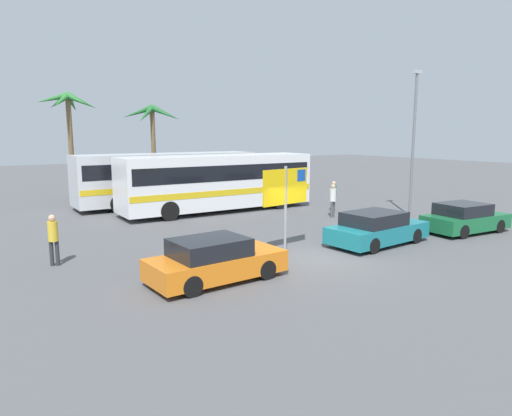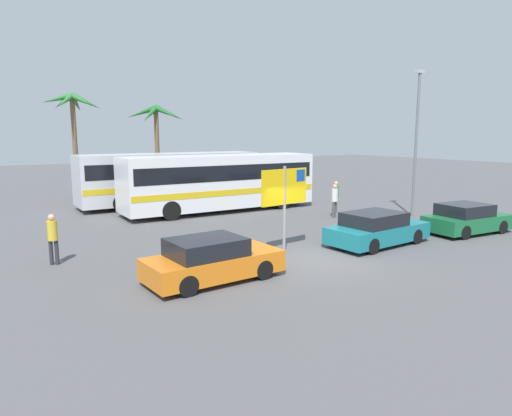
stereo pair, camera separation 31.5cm
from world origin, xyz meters
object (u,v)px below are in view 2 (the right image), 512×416
object	(u,v)px
car_green	(467,219)
pedestrian_crossing_lot	(336,194)
bus_front_coach	(220,180)
car_orange	(212,260)
pedestrian_near_sign	(335,198)
bus_rear_coach	(171,176)
ferry_sign	(286,190)
car_teal	(377,229)
pedestrian_by_bus	(53,235)

from	to	relation	value
car_green	pedestrian_crossing_lot	world-z (taller)	pedestrian_crossing_lot
bus_front_coach	car_orange	distance (m)	12.55
bus_front_coach	pedestrian_near_sign	xyz separation A→B (m)	(4.16, -4.95, -0.74)
pedestrian_crossing_lot	pedestrian_near_sign	bearing A→B (deg)	-112.75
bus_rear_coach	ferry_sign	distance (m)	13.24
bus_rear_coach	ferry_sign	bearing A→B (deg)	-93.03
car_green	bus_rear_coach	bearing A→B (deg)	122.58
car_teal	car_green	distance (m)	5.04
bus_front_coach	pedestrian_by_bus	distance (m)	11.81
ferry_sign	car_teal	size ratio (longest dim) A/B	0.72
car_teal	pedestrian_near_sign	size ratio (longest dim) A/B	2.53
bus_front_coach	car_orange	bearing A→B (deg)	-118.59
car_orange	car_green	distance (m)	12.56
bus_rear_coach	pedestrian_by_bus	xyz separation A→B (m)	(-8.27, -10.50, -0.76)
bus_rear_coach	ferry_sign	world-z (taller)	ferry_sign
bus_rear_coach	car_green	distance (m)	16.86
ferry_sign	car_teal	world-z (taller)	ferry_sign
ferry_sign	pedestrian_near_sign	world-z (taller)	ferry_sign
car_teal	pedestrian_by_bus	size ratio (longest dim) A/B	2.58
pedestrian_near_sign	bus_rear_coach	bearing A→B (deg)	14.22
ferry_sign	pedestrian_crossing_lot	bearing A→B (deg)	28.61
bus_rear_coach	pedestrian_by_bus	world-z (taller)	bus_rear_coach
pedestrian_crossing_lot	car_teal	bearing A→B (deg)	-98.87
pedestrian_near_sign	car_orange	bearing A→B (deg)	102.39
car_orange	pedestrian_crossing_lot	size ratio (longest dim) A/B	2.43
pedestrian_crossing_lot	pedestrian_near_sign	world-z (taller)	pedestrian_near_sign
bus_front_coach	pedestrian_near_sign	bearing A→B (deg)	-50.01
ferry_sign	pedestrian_near_sign	xyz separation A→B (m)	(6.31, 4.41, -1.28)
car_green	pedestrian_near_sign	xyz separation A→B (m)	(-2.42, 5.98, 0.41)
ferry_sign	pedestrian_near_sign	bearing A→B (deg)	26.44
car_orange	pedestrian_crossing_lot	bearing A→B (deg)	29.09
ferry_sign	car_orange	world-z (taller)	ferry_sign
ferry_sign	bus_rear_coach	bearing A→B (deg)	78.48
pedestrian_by_bus	pedestrian_crossing_lot	size ratio (longest dim) A/B	1.00
ferry_sign	pedestrian_near_sign	size ratio (longest dim) A/B	1.81
bus_front_coach	car_teal	xyz separation A→B (m)	(1.56, -10.37, -1.15)
bus_rear_coach	car_teal	bearing A→B (deg)	-78.00
car_teal	pedestrian_near_sign	distance (m)	6.02
bus_rear_coach	car_orange	distance (m)	15.54
bus_rear_coach	pedestrian_by_bus	distance (m)	13.39
car_orange	pedestrian_near_sign	xyz separation A→B (m)	(10.14, 6.02, 0.41)
pedestrian_by_bus	pedestrian_near_sign	bearing A→B (deg)	-61.54
car_green	pedestrian_crossing_lot	distance (m)	7.39
pedestrian_crossing_lot	pedestrian_near_sign	xyz separation A→B (m)	(-1.24, -1.30, 0.02)
pedestrian_crossing_lot	pedestrian_by_bus	bearing A→B (deg)	-147.99
ferry_sign	car_orange	bearing A→B (deg)	-165.68
car_orange	pedestrian_crossing_lot	world-z (taller)	pedestrian_crossing_lot
bus_rear_coach	car_orange	bearing A→B (deg)	-106.97
ferry_sign	car_orange	xyz separation A→B (m)	(-3.83, -1.61, -1.69)
bus_front_coach	car_teal	bearing A→B (deg)	-81.43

